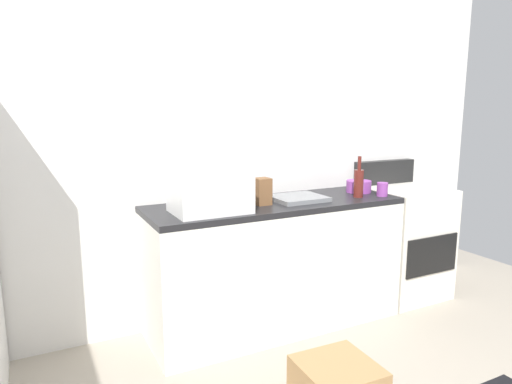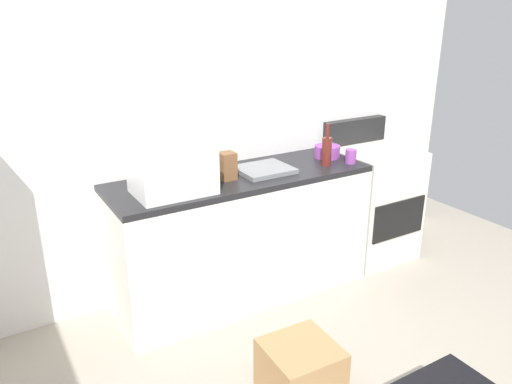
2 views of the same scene
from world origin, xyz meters
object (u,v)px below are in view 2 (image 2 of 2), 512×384
Objects in this scene: stove_oven at (371,201)px; mixing_bowl at (327,151)px; knife_block at (227,166)px; cardboard_box_large at (300,373)px; microwave at (172,171)px; wine_bottle at (327,150)px; coffee_mug at (351,156)px.

stove_oven is 0.67m from mixing_bowl.
stove_oven is at bearing 1.65° from knife_block.
mixing_bowl is 1.70m from cardboard_box_large.
microwave is 0.40m from knife_block.
knife_block is at bearing 82.45° from cardboard_box_large.
wine_bottle is at bearing -130.52° from mixing_bowl.
knife_block is at bearing -178.35° from stove_oven.
wine_bottle is 1.55m from cardboard_box_large.
wine_bottle reaches higher than cardboard_box_large.
wine_bottle is 0.83× the size of cardboard_box_large.
coffee_mug is 0.21m from mixing_bowl.
wine_bottle reaches higher than coffee_mug.
mixing_bowl is (1.28, 0.13, -0.09)m from microwave.
stove_oven is at bearing 36.12° from cardboard_box_large.
microwave is 2.42× the size of mixing_bowl.
stove_oven is at bearing 11.78° from wine_bottle.
microwave is 1.29m from mixing_bowl.
wine_bottle reaches higher than microwave.
stove_oven is 5.79× the size of mixing_bowl.
wine_bottle is 0.22m from mixing_bowl.
knife_block is (-1.34, -0.04, 0.52)m from stove_oven.
wine_bottle is 0.75m from knife_block.
coffee_mug reaches higher than cardboard_box_large.
knife_block is at bearing 173.46° from wine_bottle.
stove_oven reaches higher than coffee_mug.
cardboard_box_large is at bearing -132.77° from wine_bottle.
coffee_mug is 0.53× the size of mixing_bowl.
cardboard_box_large is (-1.48, -1.08, -0.30)m from stove_oven.
knife_block is at bearing 7.88° from microwave.
wine_bottle reaches higher than mixing_bowl.
wine_bottle is 1.67× the size of knife_block.
coffee_mug is at bearing -8.15° from knife_block.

